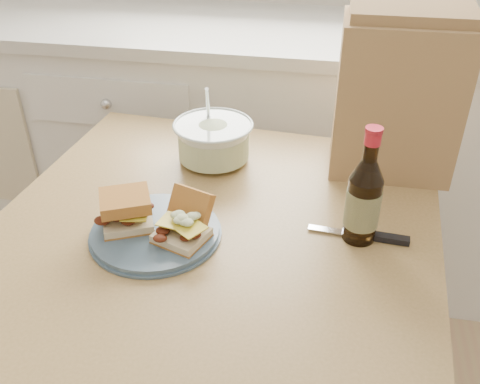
% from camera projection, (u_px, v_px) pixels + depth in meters
% --- Properties ---
extents(cabinet_run, '(2.50, 0.64, 0.94)m').
position_uv_depth(cabinet_run, '(271.00, 148.00, 2.05)').
color(cabinet_run, silver).
rests_on(cabinet_run, ground).
extents(dining_table, '(1.00, 1.00, 0.78)m').
position_uv_depth(dining_table, '(214.00, 266.00, 1.19)').
color(dining_table, '#AB8550').
rests_on(dining_table, ground).
extents(plate, '(0.26, 0.26, 0.02)m').
position_uv_depth(plate, '(156.00, 232.00, 1.09)').
color(plate, '#445B6E').
rests_on(plate, dining_table).
extents(sandwich_left, '(0.13, 0.12, 0.07)m').
position_uv_depth(sandwich_left, '(126.00, 210.00, 1.08)').
color(sandwich_left, '#CABF8E').
rests_on(sandwich_left, plate).
extents(sandwich_right, '(0.12, 0.16, 0.08)m').
position_uv_depth(sandwich_right, '(184.00, 223.00, 1.06)').
color(sandwich_right, '#CABF8E').
rests_on(sandwich_right, plate).
extents(coleslaw_bowl, '(0.20, 0.20, 0.20)m').
position_uv_depth(coleslaw_bowl, '(214.00, 142.00, 1.33)').
color(coleslaw_bowl, silver).
rests_on(coleslaw_bowl, dining_table).
extents(beer_bottle, '(0.07, 0.07, 0.25)m').
position_uv_depth(beer_bottle, '(364.00, 199.00, 1.04)').
color(beer_bottle, black).
rests_on(beer_bottle, dining_table).
extents(knife, '(0.21, 0.03, 0.01)m').
position_uv_depth(knife, '(376.00, 237.00, 1.08)').
color(knife, silver).
rests_on(knife, dining_table).
extents(paper_bag, '(0.28, 0.19, 0.36)m').
position_uv_depth(paper_bag, '(397.00, 99.00, 1.23)').
color(paper_bag, '#977449').
rests_on(paper_bag, dining_table).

